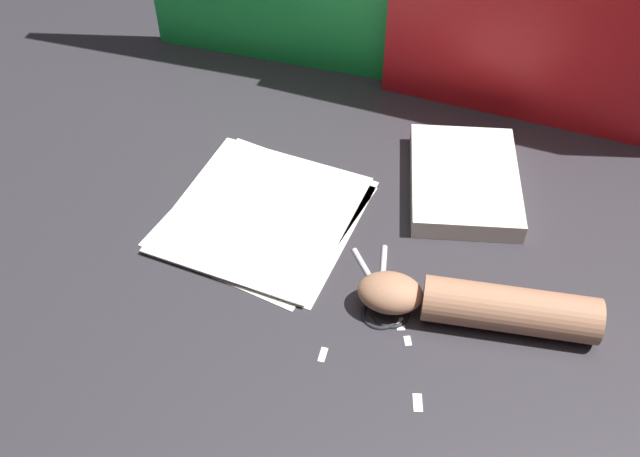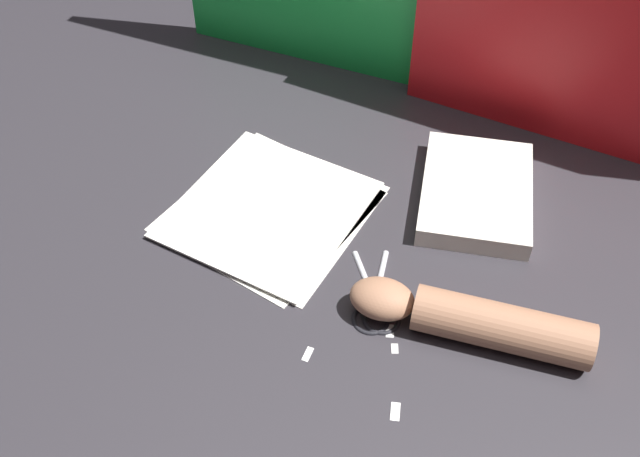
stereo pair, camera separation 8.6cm
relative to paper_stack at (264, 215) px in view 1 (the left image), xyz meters
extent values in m
plane|color=#2D2B30|center=(0.13, -0.02, 0.00)|extent=(6.00, 6.00, 0.00)
cube|color=red|center=(0.34, 0.42, 0.23)|extent=(0.57, 0.05, 0.47)
cube|color=white|center=(0.00, 0.00, 0.00)|extent=(0.29, 0.31, 0.00)
cube|color=white|center=(0.01, 0.00, 0.00)|extent=(0.27, 0.29, 0.00)
cube|color=white|center=(0.00, 0.00, 0.00)|extent=(0.28, 0.29, 0.00)
cube|color=silver|center=(0.27, 0.19, 0.01)|extent=(0.24, 0.28, 0.03)
sphere|color=silver|center=(0.23, -0.08, 0.00)|extent=(0.01, 0.01, 0.01)
cylinder|color=silver|center=(0.19, -0.04, 0.00)|extent=(0.08, 0.08, 0.01)
torus|color=black|center=(0.25, -0.10, 0.00)|extent=(0.08, 0.08, 0.01)
cylinder|color=silver|center=(0.21, -0.03, 0.00)|extent=(0.04, 0.10, 0.01)
torus|color=black|center=(0.24, -0.11, 0.00)|extent=(0.07, 0.07, 0.01)
cylinder|color=#A87556|center=(0.40, -0.05, 0.03)|extent=(0.25, 0.12, 0.06)
ellipsoid|color=#A87556|center=(0.24, -0.09, 0.03)|extent=(0.11, 0.09, 0.05)
cube|color=white|center=(0.33, -0.22, 0.00)|extent=(0.02, 0.03, 0.00)
cube|color=white|center=(0.27, -0.11, 0.00)|extent=(0.02, 0.02, 0.00)
cube|color=white|center=(0.19, -0.20, 0.00)|extent=(0.01, 0.02, 0.00)
cube|color=white|center=(0.29, -0.13, 0.00)|extent=(0.02, 0.02, 0.00)
camera|label=1|loc=(0.41, -0.72, 0.85)|focal=42.00mm
camera|label=2|loc=(0.49, -0.69, 0.85)|focal=42.00mm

